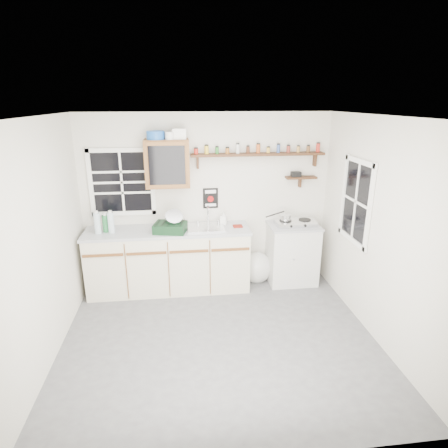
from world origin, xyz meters
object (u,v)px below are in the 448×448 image
at_px(upper_cabinet, 167,163).
at_px(hotplate, 295,223).
at_px(main_cabinet, 169,259).
at_px(dish_rack, 171,225).
at_px(spice_shelf, 258,153).
at_px(right_cabinet, 292,253).

distance_m(upper_cabinet, hotplate, 2.02).
relative_size(main_cabinet, hotplate, 3.91).
distance_m(upper_cabinet, dish_rack, 0.84).
height_order(spice_shelf, hotplate, spice_shelf).
bearing_deg(upper_cabinet, dish_rack, -84.84).
bearing_deg(upper_cabinet, right_cabinet, -3.76).
distance_m(main_cabinet, spice_shelf, 1.98).
distance_m(right_cabinet, spice_shelf, 1.58).
bearing_deg(spice_shelf, hotplate, -20.94).
relative_size(main_cabinet, upper_cabinet, 3.55).
distance_m(main_cabinet, upper_cabinet, 1.37).
distance_m(right_cabinet, hotplate, 0.49).
relative_size(upper_cabinet, dish_rack, 1.34).
height_order(upper_cabinet, hotplate, upper_cabinet).
relative_size(upper_cabinet, spice_shelf, 0.34).
bearing_deg(dish_rack, upper_cabinet, 108.01).
bearing_deg(main_cabinet, dish_rack, -61.77).
xyz_separation_m(main_cabinet, dish_rack, (0.06, -0.11, 0.56)).
height_order(main_cabinet, upper_cabinet, upper_cabinet).
distance_m(main_cabinet, dish_rack, 0.57).
height_order(main_cabinet, spice_shelf, spice_shelf).
height_order(right_cabinet, spice_shelf, spice_shelf).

